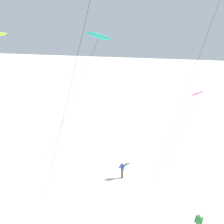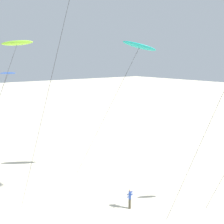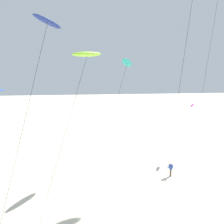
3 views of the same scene
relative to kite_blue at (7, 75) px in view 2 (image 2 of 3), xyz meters
The scene contains 5 objects.
ground_plane 17.39m from the kite_blue, 15.69° to the right, with size 260.00×260.00×0.00m, color beige.
kite_blue is the anchor object (origin of this frame).
kite_lime 8.59m from the kite_blue, 11.06° to the right, with size 5.78×5.33×13.79m.
kite_teal 16.02m from the kite_blue, 31.29° to the left, with size 5.88×6.12×13.91m.
kite_flyer_nearest 20.27m from the kite_blue, 11.15° to the left, with size 0.73×0.72×1.67m.
Camera 2 is at (20.80, -7.41, 12.07)m, focal length 47.15 mm.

